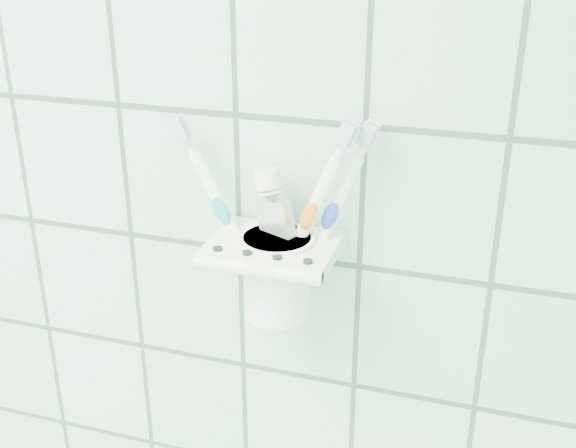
# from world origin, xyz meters

# --- Properties ---
(holder_bracket) EXTENTS (0.12, 0.10, 0.04)m
(holder_bracket) POSITION_xyz_m (0.67, 1.15, 1.28)
(holder_bracket) COLOR white
(holder_bracket) RESTS_ON wall_back
(cup) EXTENTS (0.07, 0.07, 0.08)m
(cup) POSITION_xyz_m (0.67, 1.16, 1.26)
(cup) COLOR white
(cup) RESTS_ON holder_bracket
(toothbrush_pink) EXTENTS (0.09, 0.03, 0.19)m
(toothbrush_pink) POSITION_xyz_m (0.66, 1.16, 1.32)
(toothbrush_pink) COLOR white
(toothbrush_pink) RESTS_ON cup
(toothbrush_blue) EXTENTS (0.07, 0.03, 0.19)m
(toothbrush_blue) POSITION_xyz_m (0.68, 1.16, 1.32)
(toothbrush_blue) COLOR white
(toothbrush_blue) RESTS_ON cup
(toothbrush_orange) EXTENTS (0.07, 0.02, 0.19)m
(toothbrush_orange) POSITION_xyz_m (0.66, 1.16, 1.32)
(toothbrush_orange) COLOR white
(toothbrush_orange) RESTS_ON cup
(toothpaste_tube) EXTENTS (0.06, 0.04, 0.14)m
(toothpaste_tube) POSITION_xyz_m (0.68, 1.16, 1.30)
(toothpaste_tube) COLOR silver
(toothpaste_tube) RESTS_ON cup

